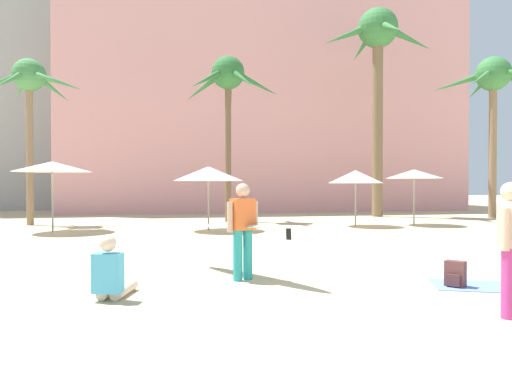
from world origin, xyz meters
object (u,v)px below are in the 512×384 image
(palm_tree_left, at_px, (493,85))
(palm_tree_right, at_px, (30,86))
(backpack, at_px, (455,275))
(person_mid_left, at_px, (511,243))
(cafe_umbrella_0, at_px, (52,167))
(person_far_left, at_px, (242,227))
(cafe_umbrella_2, at_px, (356,177))
(beach_towel, at_px, (494,287))
(person_near_right, at_px, (112,276))
(palm_tree_far_left, at_px, (228,83))
(cafe_umbrella_3, at_px, (414,174))
(cafe_umbrella_1, at_px, (208,174))
(palm_tree_center, at_px, (378,50))

(palm_tree_left, xyz_separation_m, palm_tree_right, (-21.14, -0.03, -0.93))
(palm_tree_left, xyz_separation_m, backpack, (-11.34, -13.70, -6.32))
(person_mid_left, bearing_deg, cafe_umbrella_0, -3.91)
(person_far_left, bearing_deg, cafe_umbrella_2, -55.34)
(beach_towel, height_order, person_near_right, person_near_right)
(backpack, bearing_deg, palm_tree_far_left, -122.66)
(beach_towel, height_order, backpack, backpack)
(palm_tree_far_left, xyz_separation_m, backpack, (1.73, -13.91, -5.90))
(person_far_left, relative_size, person_near_right, 2.97)
(cafe_umbrella_3, distance_m, person_mid_left, 13.62)
(palm_tree_right, relative_size, cafe_umbrella_0, 2.55)
(cafe_umbrella_1, xyz_separation_m, backpack, (2.97, -10.01, -1.82))
(palm_tree_left, relative_size, cafe_umbrella_2, 3.59)
(palm_tree_right, height_order, cafe_umbrella_1, palm_tree_right)
(cafe_umbrella_1, bearing_deg, cafe_umbrella_0, 174.54)
(palm_tree_far_left, xyz_separation_m, beach_towel, (2.34, -14.02, -6.10))
(beach_towel, bearing_deg, palm_tree_left, 52.16)
(palm_tree_left, relative_size, palm_tree_center, 0.74)
(beach_towel, bearing_deg, cafe_umbrella_3, 66.06)
(cafe_umbrella_2, relative_size, person_far_left, 0.79)
(palm_tree_center, distance_m, cafe_umbrella_1, 12.61)
(cafe_umbrella_1, bearing_deg, beach_towel, -70.51)
(cafe_umbrella_0, relative_size, cafe_umbrella_2, 1.19)
(palm_tree_left, distance_m, palm_tree_right, 21.16)
(cafe_umbrella_2, bearing_deg, beach_towel, -101.85)
(cafe_umbrella_0, xyz_separation_m, cafe_umbrella_1, (5.32, -0.51, -0.23))
(palm_tree_far_left, height_order, backpack, palm_tree_far_left)
(palm_tree_far_left, distance_m, palm_tree_left, 13.08)
(palm_tree_far_left, bearing_deg, person_near_right, -104.58)
(cafe_umbrella_1, distance_m, cafe_umbrella_3, 8.39)
(palm_tree_left, bearing_deg, cafe_umbrella_3, -152.88)
(backpack, relative_size, person_near_right, 0.45)
(cafe_umbrella_0, bearing_deg, backpack, -51.75)
(palm_tree_right, relative_size, beach_towel, 3.64)
(person_far_left, distance_m, person_near_right, 2.38)
(palm_tree_right, distance_m, beach_towel, 18.15)
(cafe_umbrella_3, bearing_deg, person_mid_left, -115.06)
(backpack, distance_m, person_far_left, 3.56)
(backpack, bearing_deg, cafe_umbrella_0, -91.50)
(cafe_umbrella_2, distance_m, cafe_umbrella_3, 2.53)
(palm_tree_right, xyz_separation_m, cafe_umbrella_1, (6.83, -3.66, -3.57))
(beach_towel, distance_m, person_near_right, 5.91)
(cafe_umbrella_2, bearing_deg, person_near_right, -128.18)
(person_near_right, bearing_deg, cafe_umbrella_0, 31.91)
(palm_tree_far_left, relative_size, cafe_umbrella_2, 3.31)
(palm_tree_right, xyz_separation_m, person_far_left, (6.58, -12.33, -4.69))
(palm_tree_far_left, relative_size, person_mid_left, 4.38)
(cafe_umbrella_3, height_order, beach_towel, cafe_umbrella_3)
(palm_tree_right, bearing_deg, person_near_right, -71.34)
(palm_tree_center, xyz_separation_m, cafe_umbrella_0, (-14.50, -5.18, -6.28))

